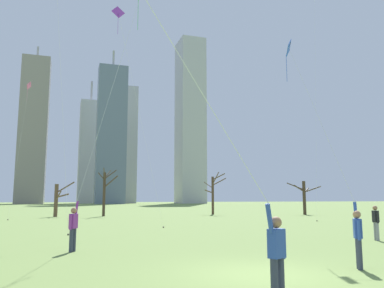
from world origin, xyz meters
TOP-DOWN VIEW (x-y plane):
  - ground_plane at (0.00, 0.00)m, footprint 400.00×400.00m
  - kite_flyer_midfield_left_green at (-3.99, 6.97)m, footprint 4.01×5.04m
  - kite_flyer_foreground_left_teal at (-3.18, -3.02)m, footprint 12.02×2.19m
  - kite_flyer_foreground_right_blue at (3.17, 0.61)m, footprint 2.58×7.06m
  - bystander_far_off_by_trees at (9.04, 5.66)m, footprint 0.30×0.49m
  - distant_kite_low_near_trees_purple at (-1.67, 16.40)m, footprint 3.95×0.29m
  - distant_kite_drifting_left_pink at (-9.42, 36.10)m, footprint 0.69×7.38m
  - bare_tree_center at (-0.75, 34.99)m, footprint 2.26×2.98m
  - bare_tree_left_of_center at (22.92, 31.85)m, footprint 3.40×2.57m
  - bare_tree_leftmost at (-5.76, 35.31)m, footprint 2.07×1.46m
  - bare_tree_far_right_edge at (12.56, 35.84)m, footprint 2.89×2.50m
  - skyline_mid_tower_left at (3.64, 148.52)m, footprint 8.17×11.39m
  - skyline_mid_tower_right at (-17.09, 143.50)m, footprint 9.90×9.39m
  - skyline_tall_tower at (19.50, 150.17)m, footprint 5.96×7.36m
  - skyline_wide_slab at (10.25, 132.13)m, footprint 10.54×6.22m
  - skyline_squat_block at (42.18, 137.26)m, footprint 9.93×11.94m

SIDE VIEW (x-z plane):
  - ground_plane at x=0.00m, z-range 0.00..0.00m
  - bystander_far_off_by_trees at x=9.04m, z-range 0.09..1.71m
  - bare_tree_leftmost at x=-5.76m, z-range -0.01..3.79m
  - kite_flyer_foreground_right_blue at x=3.17m, z-range -2.89..6.79m
  - bare_tree_left_of_center at x=22.92m, z-range 0.25..4.31m
  - bare_tree_far_right_edge at x=12.56m, z-range 0.11..5.26m
  - bare_tree_center at x=-0.75m, z-range 0.20..5.44m
  - kite_flyer_midfield_left_green at x=-3.99m, z-range -3.54..10.51m
  - kite_flyer_foreground_left_teal at x=-3.18m, z-range -5.04..12.83m
  - distant_kite_low_near_trees_purple at x=-1.67m, z-range 5.66..20.94m
  - distant_kite_drifting_left_pink at x=-9.42m, z-range 5.75..20.85m
  - skyline_mid_tower_left at x=3.64m, z-range -4.46..44.78m
  - skyline_tall_tower at x=19.50m, z-range 0.00..48.33m
  - skyline_wide_slab at x=10.25m, z-range -3.17..53.84m
  - skyline_mid_tower_right at x=-17.09m, z-range -2.47..57.06m
  - skyline_squat_block at x=42.18m, z-range 0.00..66.76m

